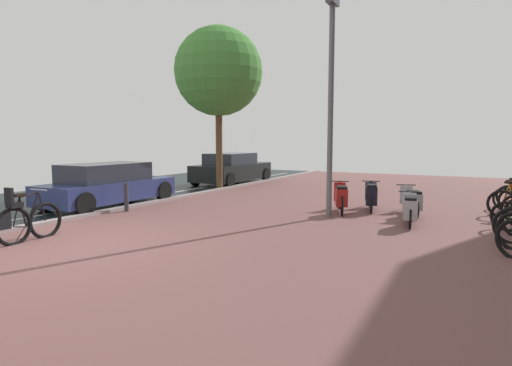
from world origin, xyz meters
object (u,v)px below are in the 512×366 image
at_px(bicycle_foreground, 26,221).
at_px(scooter_far, 410,209).
at_px(scooter_mid, 371,196).
at_px(street_tree, 218,72).
at_px(scooter_extra, 341,198).
at_px(parked_car_near, 108,185).
at_px(bollard_far, 126,197).
at_px(scooter_near, 412,201).
at_px(parked_car_far, 232,169).
at_px(lamp_post, 331,97).

xyz_separation_m(bicycle_foreground, scooter_far, (6.44, 5.17, -0.03)).
xyz_separation_m(bicycle_foreground, scooter_mid, (5.19, 6.74, 0.01)).
bearing_deg(scooter_far, bicycle_foreground, -141.25).
bearing_deg(scooter_far, street_tree, 153.47).
bearing_deg(scooter_extra, street_tree, 152.87).
bearing_deg(scooter_mid, scooter_extra, -133.42).
height_order(parked_car_near, bollard_far, parked_car_near).
bearing_deg(scooter_mid, scooter_far, -51.53).
height_order(scooter_near, parked_car_far, parked_car_far).
distance_m(bicycle_foreground, scooter_near, 9.06).
distance_m(scooter_mid, scooter_far, 2.01).
xyz_separation_m(scooter_near, parked_car_far, (-8.49, 4.88, 0.28)).
bearing_deg(scooter_mid, street_tree, 160.46).
height_order(scooter_mid, lamp_post, lamp_post).
xyz_separation_m(scooter_mid, bollard_far, (-6.00, -3.29, -0.01)).
distance_m(bicycle_foreground, scooter_mid, 8.51).
xyz_separation_m(parked_car_far, lamp_post, (6.62, -6.07, 2.40)).
bearing_deg(scooter_far, parked_car_far, 144.26).
bearing_deg(scooter_mid, bollard_far, -151.31).
distance_m(lamp_post, street_tree, 7.10).
distance_m(scooter_far, parked_car_near, 8.64).
bearing_deg(bicycle_foreground, scooter_near, 45.88).
relative_size(parked_car_near, parked_car_far, 0.96).
distance_m(scooter_mid, lamp_post, 3.11).
bearing_deg(lamp_post, scooter_far, -3.98).
relative_size(scooter_far, lamp_post, 0.32).
distance_m(bicycle_foreground, parked_car_far, 11.59).
distance_m(scooter_mid, parked_car_near, 7.81).
bearing_deg(parked_car_near, bicycle_foreground, -62.16).
relative_size(bicycle_foreground, parked_car_far, 0.33).
bearing_deg(parked_car_far, scooter_mid, -32.15).
distance_m(scooter_near, scooter_extra, 1.83).
bearing_deg(street_tree, parked_car_near, -98.28).
distance_m(parked_car_far, street_tree, 4.67).
height_order(scooter_mid, parked_car_near, parked_car_near).
height_order(scooter_extra, parked_car_far, parked_car_far).
distance_m(scooter_near, lamp_post, 3.49).
bearing_deg(parked_car_far, parked_car_near, -89.41).
height_order(parked_car_far, lamp_post, lamp_post).
xyz_separation_m(scooter_near, scooter_far, (0.14, -1.33, 0.00)).
relative_size(bicycle_foreground, bollard_far, 1.82).
distance_m(scooter_near, parked_car_far, 9.80).
distance_m(bicycle_foreground, scooter_extra, 7.56).
bearing_deg(parked_car_near, scooter_mid, 20.60).
relative_size(scooter_mid, scooter_extra, 1.06).
xyz_separation_m(scooter_extra, parked_car_near, (-6.65, -2.05, 0.21)).
xyz_separation_m(bicycle_foreground, lamp_post, (4.43, 5.31, 2.66)).
distance_m(scooter_extra, bollard_far, 5.94).
bearing_deg(street_tree, scooter_extra, -27.13).
relative_size(lamp_post, bollard_far, 6.89).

